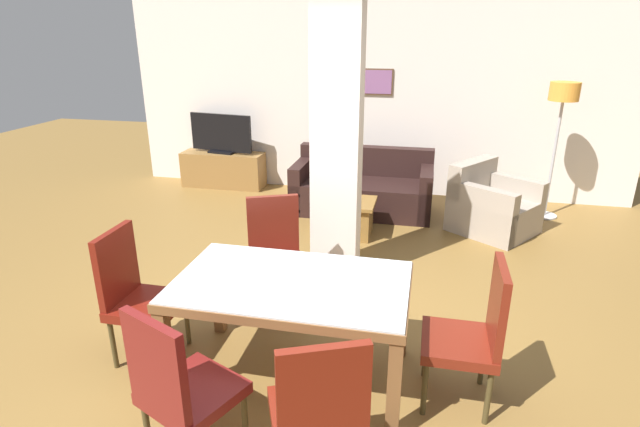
# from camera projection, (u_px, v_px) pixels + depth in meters

# --- Properties ---
(ground_plane) EXTENTS (18.00, 18.00, 0.00)m
(ground_plane) POSITION_uv_depth(u_px,v_px,m) (293.00, 375.00, 3.53)
(ground_plane) COLOR brown
(back_wall) EXTENTS (7.20, 0.09, 2.70)m
(back_wall) POSITION_uv_depth(u_px,v_px,m) (373.00, 100.00, 7.10)
(back_wall) COLOR white
(back_wall) RESTS_ON ground_plane
(divider_pillar) EXTENTS (0.44, 0.33, 2.70)m
(divider_pillar) POSITION_uv_depth(u_px,v_px,m) (337.00, 140.00, 4.52)
(divider_pillar) COLOR white
(divider_pillar) RESTS_ON ground_plane
(dining_table) EXTENTS (1.55, 0.93, 0.75)m
(dining_table) POSITION_uv_depth(u_px,v_px,m) (292.00, 301.00, 3.32)
(dining_table) COLOR brown
(dining_table) RESTS_ON ground_plane
(dining_chair_far_left) EXTENTS (0.61, 0.61, 0.99)m
(dining_chair_far_left) POSITION_uv_depth(u_px,v_px,m) (275.00, 252.00, 4.21)
(dining_chair_far_left) COLOR maroon
(dining_chair_far_left) RESTS_ON ground_plane
(dining_chair_head_left) EXTENTS (0.46, 0.46, 0.99)m
(dining_chair_head_left) POSITION_uv_depth(u_px,v_px,m) (135.00, 291.00, 3.58)
(dining_chair_head_left) COLOR maroon
(dining_chair_head_left) RESTS_ON ground_plane
(dining_chair_near_left) EXTENTS (0.61, 0.61, 0.99)m
(dining_chair_near_left) POSITION_uv_depth(u_px,v_px,m) (179.00, 385.00, 2.63)
(dining_chair_near_left) COLOR maroon
(dining_chair_near_left) RESTS_ON ground_plane
(dining_chair_near_right) EXTENTS (0.60, 0.60, 0.99)m
(dining_chair_near_right) POSITION_uv_depth(u_px,v_px,m) (319.00, 411.00, 2.46)
(dining_chair_near_right) COLOR maroon
(dining_chair_near_right) RESTS_ON ground_plane
(dining_chair_head_right) EXTENTS (0.46, 0.46, 0.99)m
(dining_chair_head_right) POSITION_uv_depth(u_px,v_px,m) (474.00, 331.00, 3.11)
(dining_chair_head_right) COLOR maroon
(dining_chair_head_right) RESTS_ON ground_plane
(sofa) EXTENTS (1.81, 0.86, 0.81)m
(sofa) POSITION_uv_depth(u_px,v_px,m) (363.00, 190.00, 6.64)
(sofa) COLOR black
(sofa) RESTS_ON ground_plane
(armchair) EXTENTS (1.16, 1.15, 0.81)m
(armchair) POSITION_uv_depth(u_px,v_px,m) (491.00, 208.00, 5.96)
(armchair) COLOR #A99B8B
(armchair) RESTS_ON ground_plane
(coffee_table) EXTENTS (0.56, 0.52, 0.42)m
(coffee_table) POSITION_uv_depth(u_px,v_px,m) (351.00, 217.00, 5.85)
(coffee_table) COLOR olive
(coffee_table) RESTS_ON ground_plane
(bottle) EXTENTS (0.06, 0.06, 0.28)m
(bottle) POSITION_uv_depth(u_px,v_px,m) (345.00, 188.00, 5.88)
(bottle) COLOR #B2B7BC
(bottle) RESTS_ON coffee_table
(tv_stand) EXTENTS (1.25, 0.40, 0.53)m
(tv_stand) POSITION_uv_depth(u_px,v_px,m) (224.00, 170.00, 7.67)
(tv_stand) COLOR olive
(tv_stand) RESTS_ON ground_plane
(tv_screen) EXTENTS (1.00, 0.26, 0.59)m
(tv_screen) POSITION_uv_depth(u_px,v_px,m) (221.00, 134.00, 7.48)
(tv_screen) COLOR black
(tv_screen) RESTS_ON tv_stand
(floor_lamp) EXTENTS (0.35, 0.35, 1.70)m
(floor_lamp) POSITION_uv_depth(u_px,v_px,m) (562.00, 104.00, 6.01)
(floor_lamp) COLOR #B7B7BC
(floor_lamp) RESTS_ON ground_plane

